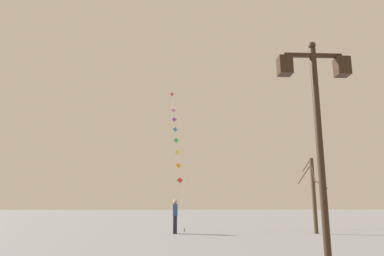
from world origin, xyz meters
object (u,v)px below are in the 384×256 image
object	(u,v)px
kite_flyer	(175,215)
bare_tree	(314,193)
kite_train	(176,138)
twin_lantern_lamp_post	(317,109)

from	to	relation	value
kite_flyer	bare_tree	size ratio (longest dim) A/B	0.44
bare_tree	kite_train	bearing A→B (deg)	132.64
twin_lantern_lamp_post	kite_train	distance (m)	19.65
twin_lantern_lamp_post	bare_tree	xyz separation A→B (m)	(4.26, 11.43, -1.38)
kite_train	kite_flyer	xyz separation A→B (m)	(-0.01, -7.47, -5.40)
twin_lantern_lamp_post	kite_flyer	bearing A→B (deg)	103.95
kite_flyer	kite_train	bearing A→B (deg)	-0.47
kite_train	kite_flyer	size ratio (longest dim) A/B	6.75
twin_lantern_lamp_post	kite_train	xyz separation A→B (m)	(-2.90, 19.21, 2.91)
twin_lantern_lamp_post	kite_train	size ratio (longest dim) A/B	0.42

